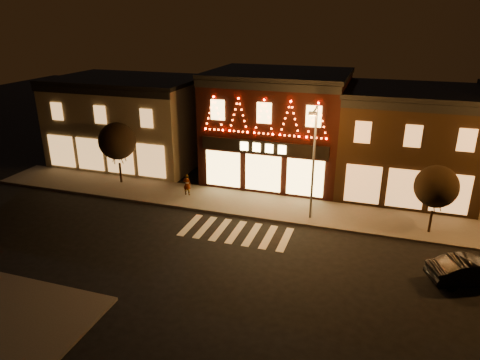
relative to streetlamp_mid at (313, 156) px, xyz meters
The scene contains 10 objects.
ground 9.01m from the streetlamp_mid, 119.62° to the right, with size 120.00×120.00×0.00m, color black.
sidewalk_far 4.78m from the streetlamp_mid, 149.56° to the left, with size 44.00×4.00×0.15m, color #47423D.
building_left 18.36m from the streetlamp_mid, 157.18° to the left, with size 12.20×8.28×7.30m.
building_pulp 8.11m from the streetlamp_mid, 118.85° to the left, with size 10.20×8.34×8.30m.
building_right_a 9.06m from the streetlamp_mid, 51.84° to the left, with size 9.20×8.28×7.50m.
streetlamp_mid is the anchor object (origin of this frame).
tree_left 14.99m from the streetlamp_mid, behind, with size 2.77×2.77×4.63m.
tree_right 7.15m from the streetlamp_mid, ahead, with size 2.45×2.45×4.09m.
dark_sedan 10.22m from the streetlamp_mid, 27.10° to the right, with size 1.40×4.02×1.32m, color black.
pedestrian 9.64m from the streetlamp_mid, behind, with size 0.57×0.37×1.56m, color gray.
Camera 1 is at (7.47, -18.07, 12.20)m, focal length 32.66 mm.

